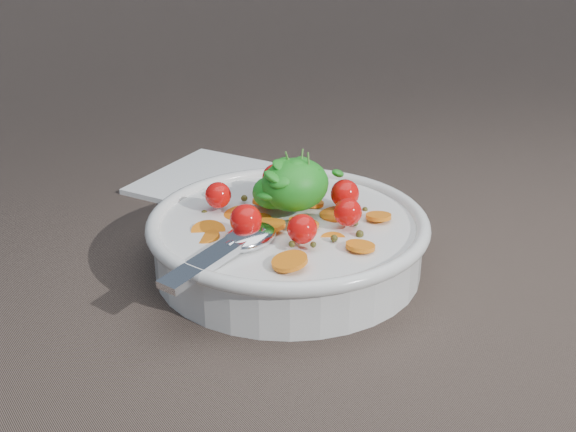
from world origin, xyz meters
TOP-DOWN VIEW (x-y plane):
  - ground at (0.00, 0.00)m, footprint 6.00×6.00m
  - bowl at (0.02, -0.00)m, footprint 0.27×0.25m
  - napkin at (0.06, 0.22)m, footprint 0.20×0.20m

SIDE VIEW (x-z plane):
  - ground at x=0.00m, z-range 0.00..0.00m
  - napkin at x=0.06m, z-range 0.00..0.01m
  - bowl at x=0.02m, z-range -0.02..0.08m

